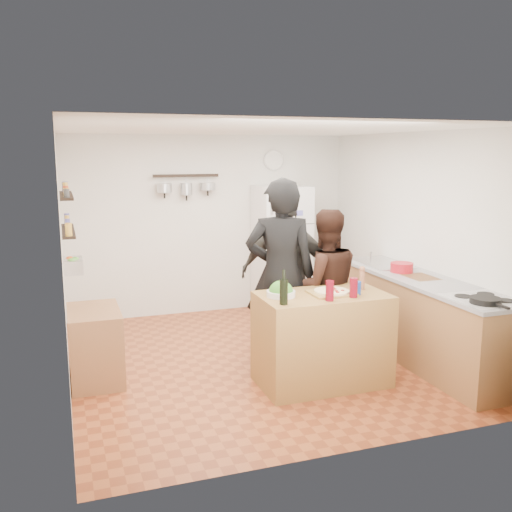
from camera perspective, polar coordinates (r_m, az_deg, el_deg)
name	(u,v)px	position (r m, az deg, el deg)	size (l,w,h in m)	color
room_shell	(248,243)	(6.47, -0.83, 1.31)	(4.20, 4.20, 4.20)	brown
prep_island	(322,339)	(5.70, 6.63, -8.25)	(1.25, 0.72, 0.91)	olive
pizza_board	(331,293)	(5.59, 7.56, -3.69)	(0.42, 0.34, 0.02)	olive
pizza	(332,291)	(5.59, 7.56, -3.50)	(0.34, 0.34, 0.02)	beige
salad_bowl	(281,294)	(5.45, 2.51, -3.79)	(0.28, 0.28, 0.06)	silver
wine_bottle	(284,292)	(5.16, 2.79, -3.60)	(0.08, 0.08, 0.23)	black
wine_glass_near	(330,291)	(5.32, 7.38, -3.47)	(0.08, 0.08, 0.19)	#610815
wine_glass_far	(354,288)	(5.48, 9.73, -3.14)	(0.08, 0.08, 0.19)	#620815
pepper_mill	(362,280)	(5.80, 10.54, -2.40)	(0.06, 0.06, 0.19)	brown
salt_canister	(357,288)	(5.59, 10.05, -3.18)	(0.08, 0.08, 0.13)	navy
person_left	(280,275)	(5.95, 2.46, -1.88)	(0.73, 0.48, 2.02)	black
person_center	(324,287)	(6.18, 6.86, -3.08)	(0.82, 0.64, 1.68)	black
person_back	(287,274)	(6.47, 3.16, -1.80)	(1.06, 0.44, 1.81)	#2B2926
counter_run	(421,319)	(6.58, 16.15, -6.10)	(0.63, 2.63, 0.90)	#9E7042
stove_top	(484,300)	(5.74, 21.83, -4.09)	(0.60, 0.62, 0.02)	white
skillet	(485,300)	(5.57, 21.97, -4.14)	(0.28, 0.28, 0.05)	black
sink	(382,264)	(7.16, 12.44, -0.77)	(0.50, 0.80, 0.03)	silver
cutting_board	(420,278)	(6.50, 16.11, -2.10)	(0.30, 0.40, 0.02)	brown
red_bowl	(402,267)	(6.70, 14.37, -1.11)	(0.25, 0.25, 0.11)	#B41421
fridge	(281,249)	(8.11, 2.55, 0.65)	(0.70, 0.68, 1.80)	white
wall_clock	(274,160)	(8.30, 1.77, 9.56)	(0.30, 0.30, 0.03)	silver
spice_shelf_lower	(68,231)	(5.93, -18.27, 2.39)	(0.12, 1.00, 0.03)	black
spice_shelf_upper	(66,195)	(5.89, -18.47, 5.76)	(0.12, 1.00, 0.03)	black
produce_basket	(73,265)	(5.98, -17.80, -0.91)	(0.18, 0.35, 0.14)	silver
side_table	(95,345)	(5.99, -15.78, -8.58)	(0.50, 0.80, 0.73)	#9B6541
pot_rack	(186,176)	(7.86, -7.01, 7.98)	(0.90, 0.04, 0.04)	black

